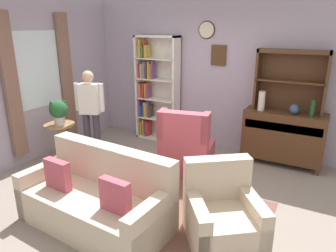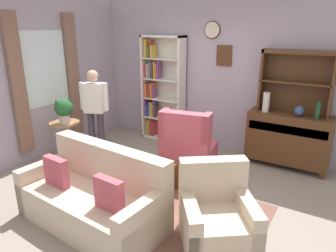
% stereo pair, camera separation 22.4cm
% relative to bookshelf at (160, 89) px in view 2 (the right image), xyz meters
% --- Properties ---
extents(ground_plane, '(5.40, 4.60, 0.02)m').
position_rel_bookshelf_xyz_m(ground_plane, '(1.18, -1.94, -1.05)').
color(ground_plane, gray).
extents(wall_back, '(5.00, 0.09, 2.80)m').
position_rel_bookshelf_xyz_m(wall_back, '(1.18, 0.19, 0.36)').
color(wall_back, '#A399AD').
rests_on(wall_back, ground_plane).
extents(wall_left, '(0.16, 4.20, 2.80)m').
position_rel_bookshelf_xyz_m(wall_left, '(-1.34, -1.91, 0.36)').
color(wall_left, '#A399AD').
rests_on(wall_left, ground_plane).
extents(area_rug, '(2.84, 1.62, 0.01)m').
position_rel_bookshelf_xyz_m(area_rug, '(1.38, -2.24, -1.04)').
color(area_rug, brown).
rests_on(area_rug, ground_plane).
extents(bookshelf, '(0.90, 0.30, 2.10)m').
position_rel_bookshelf_xyz_m(bookshelf, '(0.00, 0.00, 0.00)').
color(bookshelf, silver).
rests_on(bookshelf, ground_plane).
extents(sideboard, '(1.30, 0.45, 0.92)m').
position_rel_bookshelf_xyz_m(sideboard, '(2.58, -0.08, -0.53)').
color(sideboard, '#4C2D19').
rests_on(sideboard, ground_plane).
extents(sideboard_hutch, '(1.10, 0.26, 1.00)m').
position_rel_bookshelf_xyz_m(sideboard_hutch, '(2.58, 0.02, 0.52)').
color(sideboard_hutch, '#4C2D19').
rests_on(sideboard_hutch, sideboard).
extents(vase_tall, '(0.11, 0.11, 0.32)m').
position_rel_bookshelf_xyz_m(vase_tall, '(2.19, -0.16, 0.04)').
color(vase_tall, beige).
rests_on(vase_tall, sideboard).
extents(vase_round, '(0.15, 0.15, 0.17)m').
position_rel_bookshelf_xyz_m(vase_round, '(2.71, -0.15, -0.04)').
color(vase_round, '#33476B').
rests_on(vase_round, sideboard).
extents(bottle_wine, '(0.07, 0.07, 0.27)m').
position_rel_bookshelf_xyz_m(bottle_wine, '(2.97, -0.17, 0.01)').
color(bottle_wine, '#194223').
rests_on(bottle_wine, sideboard).
extents(couch_floral, '(1.85, 0.97, 0.90)m').
position_rel_bookshelf_xyz_m(couch_floral, '(0.97, -2.91, -0.73)').
color(couch_floral, beige).
rests_on(couch_floral, ground_plane).
extents(armchair_floral, '(1.07, 1.07, 0.88)m').
position_rel_bookshelf_xyz_m(armchair_floral, '(2.37, -2.50, -0.75)').
color(armchair_floral, beige).
rests_on(armchair_floral, ground_plane).
extents(wingback_chair, '(0.92, 0.93, 1.05)m').
position_rel_bookshelf_xyz_m(wingback_chair, '(1.27, -1.13, -0.66)').
color(wingback_chair, '#B74C5B').
rests_on(wingback_chair, ground_plane).
extents(plant_stand, '(0.52, 0.52, 0.66)m').
position_rel_bookshelf_xyz_m(plant_stand, '(-0.87, -1.75, -0.64)').
color(plant_stand, '#997047').
rests_on(plant_stand, ground_plane).
extents(potted_plant_large, '(0.31, 0.31, 0.43)m').
position_rel_bookshelf_xyz_m(potted_plant_large, '(-0.81, -1.78, -0.13)').
color(potted_plant_large, beige).
rests_on(potted_plant_large, plant_stand).
extents(person_reading, '(0.51, 0.31, 1.56)m').
position_rel_bookshelf_xyz_m(person_reading, '(-0.44, -1.41, -0.13)').
color(person_reading, '#38333D').
rests_on(person_reading, ground_plane).
extents(coffee_table, '(0.80, 0.50, 0.42)m').
position_rel_bookshelf_xyz_m(coffee_table, '(1.05, -1.95, -0.69)').
color(coffee_table, '#4C2D19').
rests_on(coffee_table, ground_plane).
extents(book_stack, '(0.18, 0.15, 0.07)m').
position_rel_bookshelf_xyz_m(book_stack, '(1.13, -1.92, -0.59)').
color(book_stack, '#284C8C').
rests_on(book_stack, coffee_table).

